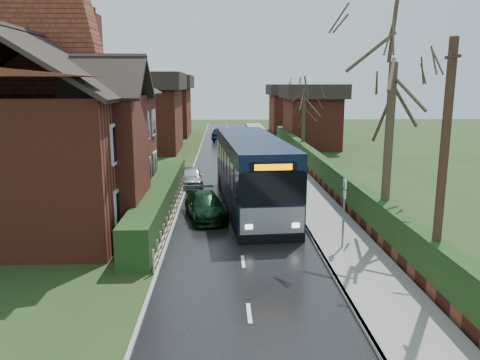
{
  "coord_description": "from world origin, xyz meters",
  "views": [
    {
      "loc": [
        -0.73,
        -18.41,
        6.49
      ],
      "look_at": [
        0.13,
        4.44,
        1.8
      ],
      "focal_mm": 35.0,
      "sensor_mm": 36.0,
      "label": 1
    }
  ],
  "objects_px": {
    "brick_house": "(59,128)",
    "car_silver": "(191,177)",
    "telegraph_pole": "(443,171)",
    "car_green": "(205,206)",
    "bus": "(252,173)",
    "bus_stop_sign": "(344,204)"
  },
  "relations": [
    {
      "from": "car_green",
      "to": "bus_stop_sign",
      "type": "bearing_deg",
      "value": -52.2
    },
    {
      "from": "bus",
      "to": "car_silver",
      "type": "height_order",
      "value": "bus"
    },
    {
      "from": "bus",
      "to": "car_green",
      "type": "height_order",
      "value": "bus"
    },
    {
      "from": "car_silver",
      "to": "bus_stop_sign",
      "type": "xyz_separation_m",
      "value": [
        6.8,
        -12.21,
        1.29
      ]
    },
    {
      "from": "telegraph_pole",
      "to": "bus",
      "type": "bearing_deg",
      "value": 119.88
    },
    {
      "from": "telegraph_pole",
      "to": "car_green",
      "type": "bearing_deg",
      "value": 135.01
    },
    {
      "from": "bus",
      "to": "bus_stop_sign",
      "type": "distance_m",
      "value": 7.62
    },
    {
      "from": "brick_house",
      "to": "telegraph_pole",
      "type": "bearing_deg",
      "value": -33.92
    },
    {
      "from": "car_silver",
      "to": "telegraph_pole",
      "type": "xyz_separation_m",
      "value": [
        8.6,
        -16.32,
        3.32
      ]
    },
    {
      "from": "telegraph_pole",
      "to": "bus_stop_sign",
      "type": "bearing_deg",
      "value": 119.13
    },
    {
      "from": "car_green",
      "to": "bus_stop_sign",
      "type": "relative_size",
      "value": 1.45
    },
    {
      "from": "car_silver",
      "to": "telegraph_pole",
      "type": "height_order",
      "value": "telegraph_pole"
    },
    {
      "from": "brick_house",
      "to": "car_silver",
      "type": "relative_size",
      "value": 3.96
    },
    {
      "from": "telegraph_pole",
      "to": "brick_house",
      "type": "bearing_deg",
      "value": 151.58
    },
    {
      "from": "car_green",
      "to": "car_silver",
      "type": "bearing_deg",
      "value": 88.03
    },
    {
      "from": "bus",
      "to": "bus_stop_sign",
      "type": "height_order",
      "value": "bus"
    },
    {
      "from": "car_silver",
      "to": "car_green",
      "type": "distance_m",
      "value": 7.44
    },
    {
      "from": "car_silver",
      "to": "telegraph_pole",
      "type": "distance_m",
      "value": 18.74
    },
    {
      "from": "bus_stop_sign",
      "to": "car_silver",
      "type": "bearing_deg",
      "value": 124.34
    },
    {
      "from": "bus",
      "to": "car_silver",
      "type": "relative_size",
      "value": 3.39
    },
    {
      "from": "telegraph_pole",
      "to": "car_silver",
      "type": "bearing_deg",
      "value": 123.29
    },
    {
      "from": "car_silver",
      "to": "car_green",
      "type": "bearing_deg",
      "value": -85.61
    }
  ]
}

